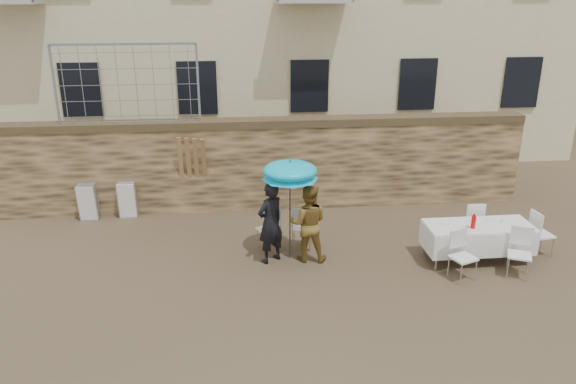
{
  "coord_description": "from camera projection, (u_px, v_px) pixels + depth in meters",
  "views": [
    {
      "loc": [
        -0.64,
        -8.12,
        5.22
      ],
      "look_at": [
        0.4,
        2.2,
        1.4
      ],
      "focal_mm": 35.0,
      "sensor_mm": 36.0,
      "label": 1
    }
  ],
  "objects": [
    {
      "name": "umbrella",
      "position": [
        290.0,
        174.0,
        10.83
      ],
      "size": [
        1.11,
        1.11,
        1.92
      ],
      "color": "#3F3F44",
      "rests_on": "ground"
    },
    {
      "name": "man_suit",
      "position": [
        270.0,
        223.0,
        11.03
      ],
      "size": [
        0.73,
        0.69,
        1.68
      ],
      "primitive_type": "imported",
      "rotation": [
        0.0,
        0.0,
        3.8
      ],
      "color": "black",
      "rests_on": "ground"
    },
    {
      "name": "table_chair_back",
      "position": [
        471.0,
        222.0,
        11.97
      ],
      "size": [
        0.49,
        0.49,
        0.96
      ],
      "primitive_type": null,
      "rotation": [
        0.0,
        0.0,
        3.12
      ],
      "color": "white",
      "rests_on": "ground"
    },
    {
      "name": "chair_stack_left",
      "position": [
        89.0,
        200.0,
        13.26
      ],
      "size": [
        0.46,
        0.4,
        0.92
      ],
      "primitive_type": null,
      "color": "white",
      "rests_on": "ground"
    },
    {
      "name": "chair_stack_right",
      "position": [
        128.0,
        199.0,
        13.34
      ],
      "size": [
        0.46,
        0.32,
        0.92
      ],
      "primitive_type": null,
      "color": "white",
      "rests_on": "ground"
    },
    {
      "name": "couple_chair_right",
      "position": [
        302.0,
        227.0,
        11.74
      ],
      "size": [
        0.57,
        0.57,
        0.96
      ],
      "primitive_type": null,
      "rotation": [
        0.0,
        0.0,
        2.93
      ],
      "color": "white",
      "rests_on": "ground"
    },
    {
      "name": "woman_dress",
      "position": [
        308.0,
        223.0,
        11.12
      ],
      "size": [
        0.86,
        0.72,
        1.59
      ],
      "primitive_type": "imported",
      "rotation": [
        0.0,
        0.0,
        2.98
      ],
      "color": "#A57C32",
      "rests_on": "ground"
    },
    {
      "name": "soda_bottle",
      "position": [
        473.0,
        222.0,
        10.9
      ],
      "size": [
        0.09,
        0.09,
        0.26
      ],
      "primitive_type": "cylinder",
      "color": "red",
      "rests_on": "banquet_table"
    },
    {
      "name": "table_chair_side",
      "position": [
        542.0,
        233.0,
        11.43
      ],
      "size": [
        0.54,
        0.54,
        0.96
      ],
      "primitive_type": null,
      "rotation": [
        0.0,
        0.0,
        1.7
      ],
      "color": "white",
      "rests_on": "ground"
    },
    {
      "name": "couple_chair_left",
      "position": [
        269.0,
        228.0,
        11.67
      ],
      "size": [
        0.64,
        0.64,
        0.96
      ],
      "primitive_type": null,
      "rotation": [
        0.0,
        0.0,
        3.57
      ],
      "color": "white",
      "rests_on": "ground"
    },
    {
      "name": "wood_planks",
      "position": [
        195.0,
        174.0,
        13.37
      ],
      "size": [
        0.7,
        0.2,
        2.0
      ],
      "primitive_type": null,
      "color": "#A37749",
      "rests_on": "ground"
    },
    {
      "name": "table_chair_front_left",
      "position": [
        463.0,
        256.0,
        10.45
      ],
      "size": [
        0.62,
        0.62,
        0.96
      ],
      "primitive_type": null,
      "rotation": [
        0.0,
        0.0,
        0.37
      ],
      "color": "white",
      "rests_on": "ground"
    },
    {
      "name": "chain_link_fence",
      "position": [
        127.0,
        85.0,
        12.76
      ],
      "size": [
        3.2,
        0.06,
        1.8
      ],
      "primitive_type": null,
      "color": "gray",
      "rests_on": "stone_wall"
    },
    {
      "name": "ground",
      "position": [
        277.0,
        316.0,
        9.44
      ],
      "size": [
        80.0,
        80.0,
        0.0
      ],
      "primitive_type": "plane",
      "color": "brown",
      "rests_on": "ground"
    },
    {
      "name": "banquet_table",
      "position": [
        479.0,
        227.0,
        11.12
      ],
      "size": [
        2.1,
        0.85,
        0.78
      ],
      "color": "white",
      "rests_on": "ground"
    },
    {
      "name": "table_chair_front_right",
      "position": [
        520.0,
        254.0,
        10.55
      ],
      "size": [
        0.64,
        0.64,
        0.96
      ],
      "primitive_type": null,
      "rotation": [
        0.0,
        0.0,
        -0.43
      ],
      "color": "white",
      "rests_on": "ground"
    },
    {
      "name": "stone_wall",
      "position": [
        260.0,
        165.0,
        13.73
      ],
      "size": [
        13.0,
        0.5,
        2.2
      ],
      "primitive_type": "cube",
      "color": "brown",
      "rests_on": "ground"
    }
  ]
}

